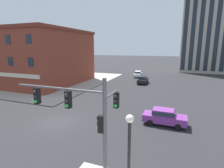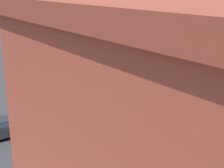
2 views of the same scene
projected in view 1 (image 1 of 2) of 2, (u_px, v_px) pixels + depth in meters
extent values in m
plane|color=#262628|center=(59.00, 122.00, 19.13)|extent=(320.00, 320.00, 0.00)
cube|color=#A8A399|center=(43.00, 80.00, 44.37)|extent=(32.00, 32.00, 0.02)
cylinder|color=#4C4C51|center=(105.00, 143.00, 8.80)|extent=(0.20, 0.20, 6.59)
cylinder|color=#4C4C51|center=(58.00, 88.00, 9.20)|extent=(5.33, 0.12, 0.12)
cylinder|color=#4C4C51|center=(111.00, 94.00, 9.16)|extent=(0.11, 1.80, 0.11)
cube|color=black|center=(68.00, 100.00, 9.10)|extent=(0.28, 0.28, 0.90)
sphere|color=#282828|center=(66.00, 95.00, 8.89)|extent=(0.18, 0.18, 0.18)
sphere|color=#282828|center=(66.00, 100.00, 8.95)|extent=(0.18, 0.18, 0.18)
sphere|color=green|center=(67.00, 106.00, 9.01)|extent=(0.18, 0.18, 0.18)
cube|color=black|center=(37.00, 96.00, 9.81)|extent=(0.28, 0.28, 0.90)
sphere|color=#282828|center=(35.00, 92.00, 9.60)|extent=(0.18, 0.18, 0.18)
sphere|color=#282828|center=(35.00, 97.00, 9.66)|extent=(0.18, 0.18, 0.18)
sphere|color=green|center=(35.00, 101.00, 9.72)|extent=(0.18, 0.18, 0.18)
cube|color=black|center=(101.00, 124.00, 8.67)|extent=(0.28, 0.28, 0.90)
sphere|color=#282828|center=(98.00, 118.00, 8.67)|extent=(0.18, 0.18, 0.18)
sphere|color=#282828|center=(98.00, 123.00, 8.73)|extent=(0.18, 0.18, 0.18)
sphere|color=green|center=(98.00, 129.00, 8.78)|extent=(0.18, 0.18, 0.18)
cube|color=black|center=(116.00, 100.00, 10.01)|extent=(0.28, 0.28, 0.90)
sphere|color=#282828|center=(115.00, 96.00, 9.80)|extent=(0.18, 0.18, 0.18)
sphere|color=#282828|center=(115.00, 101.00, 9.86)|extent=(0.18, 0.18, 0.18)
sphere|color=green|center=(115.00, 106.00, 9.92)|extent=(0.18, 0.18, 0.18)
sphere|color=white|center=(130.00, 119.00, 7.46)|extent=(0.36, 0.36, 0.36)
cube|color=silver|center=(138.00, 75.00, 48.17)|extent=(2.08, 4.52, 0.76)
cube|color=silver|center=(138.00, 72.00, 47.89)|extent=(1.65, 2.22, 0.60)
cube|color=#232D38|center=(138.00, 72.00, 47.89)|extent=(1.69, 2.31, 0.40)
cylinder|color=black|center=(136.00, 75.00, 49.76)|extent=(0.27, 0.65, 0.64)
cylinder|color=black|center=(142.00, 75.00, 49.29)|extent=(0.27, 0.65, 0.64)
cylinder|color=black|center=(134.00, 77.00, 47.19)|extent=(0.27, 0.65, 0.64)
cylinder|color=black|center=(140.00, 77.00, 46.73)|extent=(0.27, 0.65, 0.64)
cube|color=#7A3389|center=(165.00, 118.00, 18.40)|extent=(4.43, 1.84, 0.76)
cube|color=#7A3389|center=(163.00, 112.00, 18.31)|extent=(2.14, 1.53, 0.60)
cube|color=#232D38|center=(163.00, 112.00, 18.31)|extent=(2.23, 1.57, 0.40)
cylinder|color=black|center=(178.00, 121.00, 18.74)|extent=(0.64, 0.23, 0.64)
cylinder|color=black|center=(178.00, 127.00, 17.22)|extent=(0.64, 0.23, 0.64)
cylinder|color=black|center=(152.00, 117.00, 19.73)|extent=(0.64, 0.23, 0.64)
cylinder|color=black|center=(150.00, 123.00, 18.21)|extent=(0.64, 0.23, 0.64)
cube|color=black|center=(143.00, 80.00, 39.54)|extent=(1.85, 4.43, 0.76)
cube|color=black|center=(143.00, 78.00, 39.27)|extent=(1.54, 2.14, 0.60)
cube|color=#232D38|center=(143.00, 78.00, 39.27)|extent=(1.57, 2.23, 0.40)
cylinder|color=black|center=(140.00, 81.00, 41.16)|extent=(0.23, 0.64, 0.64)
cylinder|color=black|center=(148.00, 81.00, 40.56)|extent=(0.23, 0.64, 0.64)
cylinder|color=black|center=(138.00, 83.00, 38.69)|extent=(0.23, 0.64, 0.64)
cylinder|color=black|center=(145.00, 84.00, 38.08)|extent=(0.23, 0.64, 0.64)
cube|color=brown|center=(32.00, 58.00, 41.12)|extent=(22.88, 19.08, 11.20)
cube|color=brown|center=(30.00, 32.00, 39.92)|extent=(23.34, 19.46, 0.60)
cube|color=#1E2833|center=(10.00, 61.00, 30.77)|extent=(1.10, 0.08, 1.50)
cube|color=#1E2833|center=(31.00, 62.00, 29.18)|extent=(1.10, 0.08, 1.50)
cube|color=#1E2833|center=(8.00, 39.00, 30.01)|extent=(1.10, 0.08, 1.50)
cube|color=#1E2833|center=(28.00, 39.00, 28.42)|extent=(1.10, 0.08, 1.50)
cube|color=#B2A899|center=(208.00, 3.00, 58.74)|extent=(15.18, 19.21, 45.28)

